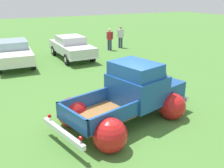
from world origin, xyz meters
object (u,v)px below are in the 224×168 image
at_px(vintage_pickup_truck, 131,97).
at_px(show_car_0, 14,52).
at_px(show_car_1, 72,46).
at_px(spectator_0, 110,38).
at_px(lane_cone_0, 142,80).
at_px(spectator_2, 121,36).

xyz_separation_m(vintage_pickup_truck, show_car_0, (-2.52, 9.01, 0.03)).
height_order(vintage_pickup_truck, show_car_1, vintage_pickup_truck).
distance_m(show_car_0, spectator_0, 6.94).
bearing_deg(spectator_0, vintage_pickup_truck, 20.22).
height_order(show_car_0, show_car_1, same).
height_order(show_car_1, lane_cone_0, show_car_1).
relative_size(vintage_pickup_truck, lane_cone_0, 7.84).
height_order(vintage_pickup_truck, lane_cone_0, vintage_pickup_truck).
relative_size(spectator_0, lane_cone_0, 2.54).
height_order(spectator_0, lane_cone_0, spectator_0).
relative_size(vintage_pickup_truck, spectator_2, 2.96).
bearing_deg(show_car_1, lane_cone_0, 8.94).
bearing_deg(lane_cone_0, spectator_0, 73.54).
xyz_separation_m(vintage_pickup_truck, show_car_1, (1.01, 8.92, 0.03)).
bearing_deg(vintage_pickup_truck, show_car_1, 69.83).
bearing_deg(spectator_2, vintage_pickup_truck, 6.54).
bearing_deg(show_car_1, show_car_0, -91.79).
bearing_deg(spectator_2, show_car_0, -45.73).
bearing_deg(show_car_0, spectator_2, 103.75).
xyz_separation_m(show_car_0, spectator_2, (8.02, 1.39, 0.16)).
xyz_separation_m(show_car_0, lane_cone_0, (4.61, -6.65, -0.47)).
relative_size(spectator_2, lane_cone_0, 2.64).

